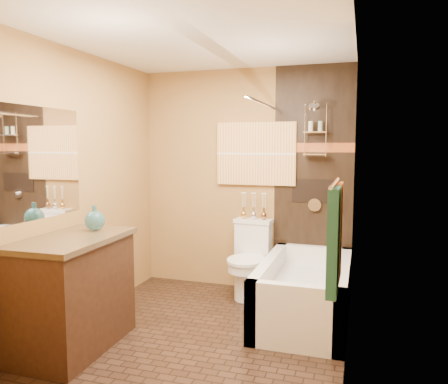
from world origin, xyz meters
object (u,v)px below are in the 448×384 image
at_px(toilet, 249,259).
at_px(vanity, 72,292).
at_px(sunset_painting, 256,154).
at_px(bathtub, 305,296).

xyz_separation_m(toilet, vanity, (-1.06, -1.62, 0.05)).
distance_m(sunset_painting, toilet, 1.17).
bearing_deg(toilet, vanity, -119.23).
bearing_deg(sunset_painting, toilet, -90.00).
height_order(toilet, vanity, vanity).
distance_m(toilet, vanity, 1.94).
xyz_separation_m(bathtub, toilet, (-0.66, 0.46, 0.20)).
height_order(sunset_painting, toilet, sunset_painting).
relative_size(sunset_painting, toilet, 1.10).
relative_size(bathtub, toilet, 1.83).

